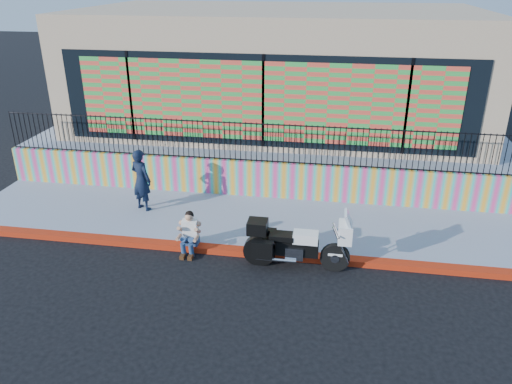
# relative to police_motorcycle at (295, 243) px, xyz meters

# --- Properties ---
(ground) EXTENTS (90.00, 90.00, 0.00)m
(ground) POSITION_rel_police_motorcycle_xyz_m (-1.45, 0.35, -0.64)
(ground) COLOR black
(ground) RESTS_ON ground
(red_curb) EXTENTS (16.00, 0.30, 0.15)m
(red_curb) POSITION_rel_police_motorcycle_xyz_m (-1.45, 0.35, -0.57)
(red_curb) COLOR #AF280C
(red_curb) RESTS_ON ground
(sidewalk) EXTENTS (16.00, 3.00, 0.15)m
(sidewalk) POSITION_rel_police_motorcycle_xyz_m (-1.45, 2.00, -0.57)
(sidewalk) COLOR #888FA4
(sidewalk) RESTS_ON ground
(mural_wall) EXTENTS (16.00, 0.20, 1.10)m
(mural_wall) POSITION_rel_police_motorcycle_xyz_m (-1.45, 3.60, 0.06)
(mural_wall) COLOR #E83D86
(mural_wall) RESTS_ON sidewalk
(metal_fence) EXTENTS (15.80, 0.04, 1.20)m
(metal_fence) POSITION_rel_police_motorcycle_xyz_m (-1.45, 3.60, 1.21)
(metal_fence) COLOR black
(metal_fence) RESTS_ON mural_wall
(elevated_platform) EXTENTS (16.00, 10.00, 1.25)m
(elevated_platform) POSITION_rel_police_motorcycle_xyz_m (-1.45, 8.70, -0.02)
(elevated_platform) COLOR #888FA4
(elevated_platform) RESTS_ON ground
(storefront_building) EXTENTS (14.00, 8.06, 4.00)m
(storefront_building) POSITION_rel_police_motorcycle_xyz_m (-1.45, 8.48, 2.60)
(storefront_building) COLOR tan
(storefront_building) RESTS_ON elevated_platform
(police_motorcycle) EXTENTS (2.47, 0.82, 1.54)m
(police_motorcycle) POSITION_rel_police_motorcycle_xyz_m (0.00, 0.00, 0.00)
(police_motorcycle) COLOR black
(police_motorcycle) RESTS_ON ground
(police_officer) EXTENTS (0.77, 0.65, 1.80)m
(police_officer) POSITION_rel_police_motorcycle_xyz_m (-4.57, 2.14, 0.41)
(police_officer) COLOR black
(police_officer) RESTS_ON sidewalk
(seated_man) EXTENTS (0.54, 0.71, 1.06)m
(seated_man) POSITION_rel_police_motorcycle_xyz_m (-2.64, 0.21, -0.19)
(seated_man) COLOR navy
(seated_man) RESTS_ON ground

